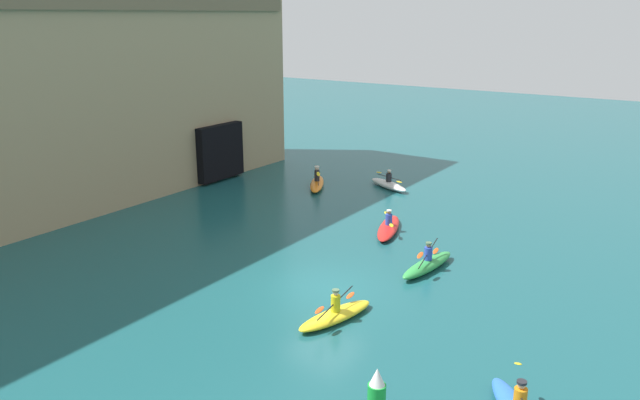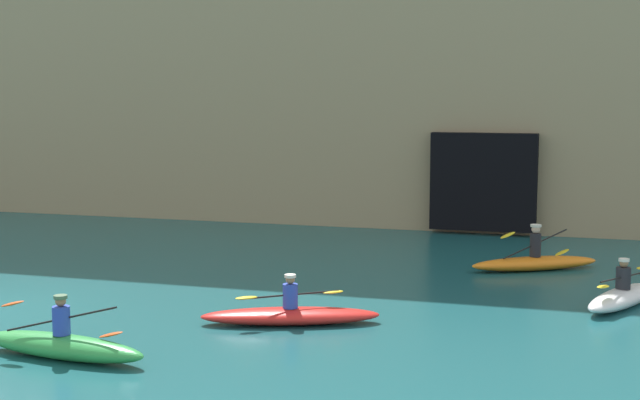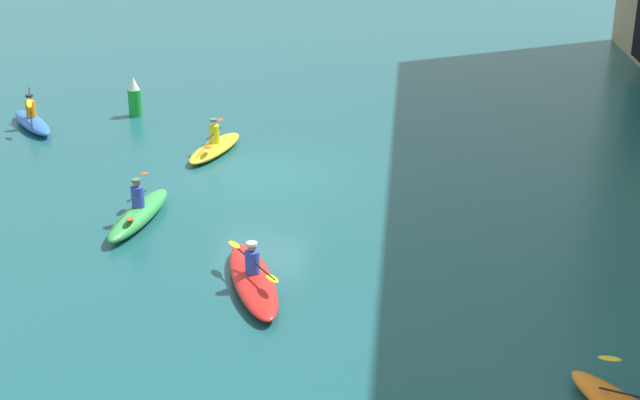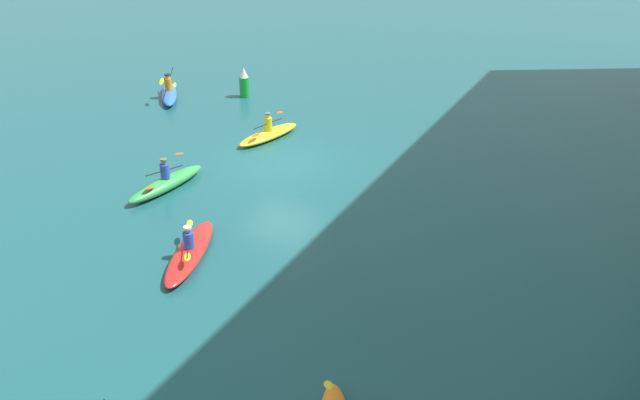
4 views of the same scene
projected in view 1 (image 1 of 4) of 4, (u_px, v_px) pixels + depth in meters
ground_plane at (324, 288)px, 21.92m from camera, size 120.00×120.00×0.00m
kayak_white at (389, 184)px, 34.37m from camera, size 1.92×3.01×1.04m
kayak_red at (389, 227)px, 27.54m from camera, size 3.60×1.93×0.99m
kayak_yellow at (335, 314)px, 19.53m from camera, size 3.08×1.44×1.05m
kayak_green at (428, 264)px, 23.35m from camera, size 3.34×1.01×1.11m
kayak_orange at (317, 183)px, 34.62m from camera, size 3.33×2.34×1.18m
marker_buoy at (377, 395)px, 14.69m from camera, size 0.44×0.44×1.33m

